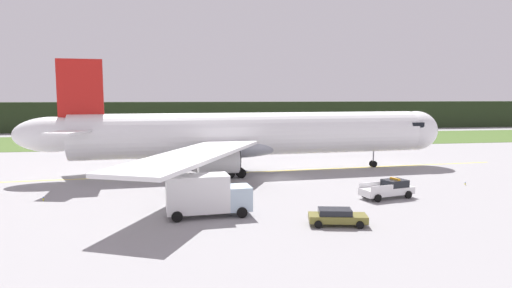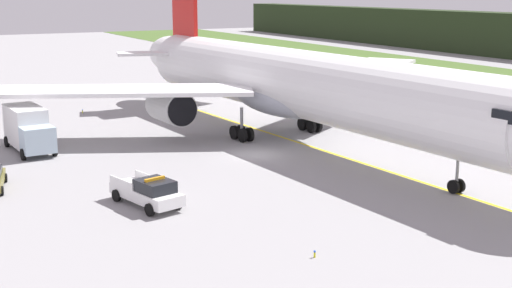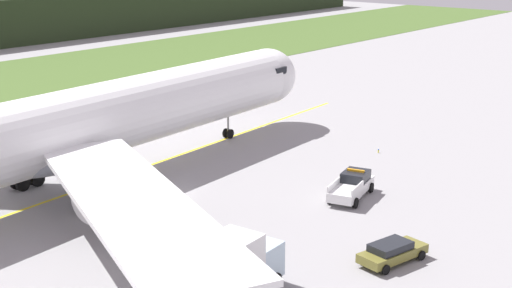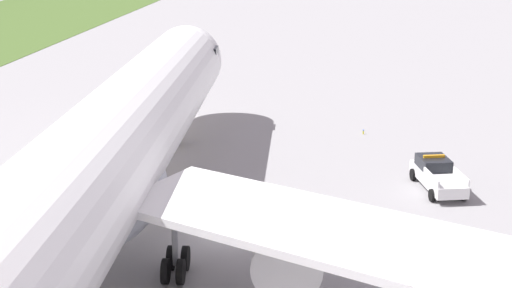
{
  "view_description": "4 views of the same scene",
  "coord_description": "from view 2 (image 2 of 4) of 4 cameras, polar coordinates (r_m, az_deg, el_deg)",
  "views": [
    {
      "loc": [
        -11.66,
        -51.68,
        10.01
      ],
      "look_at": [
        -2.15,
        3.79,
        3.89
      ],
      "focal_mm": 30.89,
      "sensor_mm": 36.0,
      "label": 1
    },
    {
      "loc": [
        45.98,
        -24.58,
        12.78
      ],
      "look_at": [
        5.73,
        -3.01,
        2.34
      ],
      "focal_mm": 47.7,
      "sensor_mm": 36.0,
      "label": 2
    },
    {
      "loc": [
        -35.76,
        -38.86,
        18.54
      ],
      "look_at": [
        5.16,
        -5.27,
        3.66
      ],
      "focal_mm": 51.21,
      "sensor_mm": 36.0,
      "label": 3
    },
    {
      "loc": [
        -35.67,
        -6.45,
        16.14
      ],
      "look_at": [
        2.47,
        -1.33,
        4.29
      ],
      "focal_mm": 51.84,
      "sensor_mm": 36.0,
      "label": 4
    }
  ],
  "objects": [
    {
      "name": "catering_truck",
      "position": [
        57.47,
        -18.57,
        1.25
      ],
      "size": [
        7.18,
        3.12,
        3.69
      ],
      "color": "silver",
      "rests_on": "ground"
    },
    {
      "name": "ground",
      "position": [
        53.68,
        -0.06,
        -0.89
      ],
      "size": [
        320.0,
        320.0,
        0.0
      ],
      "primitive_type": "plane",
      "color": "gray"
    },
    {
      "name": "taxiway_edge_light_west",
      "position": [
        73.93,
        -14.35,
        2.69
      ],
      "size": [
        0.12,
        0.12,
        0.4
      ],
      "color": "yellow",
      "rests_on": "ground"
    },
    {
      "name": "taxiway_edge_light_east",
      "position": [
        33.62,
        4.94,
        -9.14
      ],
      "size": [
        0.12,
        0.12,
        0.37
      ],
      "color": "yellow",
      "rests_on": "ground"
    },
    {
      "name": "airliner",
      "position": [
        57.79,
        3.19,
        5.01
      ],
      "size": [
        56.34,
        52.4,
        14.42
      ],
      "color": "white",
      "rests_on": "ground"
    },
    {
      "name": "ops_pickup_truck",
      "position": [
        41.37,
        -9.03,
        -3.97
      ],
      "size": [
        5.76,
        3.18,
        1.94
      ],
      "color": "white",
      "rests_on": "ground"
    },
    {
      "name": "taxiway_centerline_main",
      "position": [
        58.05,
        3.56,
        0.14
      ],
      "size": [
        73.06,
        5.25,
        0.01
      ],
      "primitive_type": "cube",
      "rotation": [
        0.0,
        0.0,
        0.07
      ],
      "color": "yellow",
      "rests_on": "ground"
    }
  ]
}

